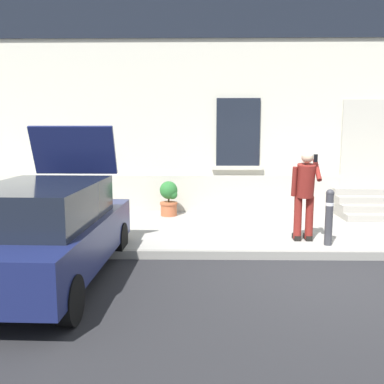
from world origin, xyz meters
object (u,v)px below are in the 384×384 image
bollard_near_person (329,215)px  planter_olive (63,197)px  hatchback_car_navy (45,230)px  planter_terracotta (169,198)px  person_on_phone (305,189)px

bollard_near_person → planter_olive: size_ratio=1.22×
hatchback_car_navy → planter_olive: size_ratio=4.77×
hatchback_car_navy → planter_terracotta: (1.53, 4.29, -0.19)m
planter_olive → person_on_phone: bearing=-24.1°
bollard_near_person → planter_terracotta: bearing=139.5°
person_on_phone → planter_olive: person_on_phone is taller
hatchback_car_navy → bollard_near_person: 4.93m
planter_olive → bollard_near_person: bearing=-25.0°
bollard_near_person → planter_terracotta: size_ratio=1.22×
hatchback_car_navy → planter_olive: bearing=104.6°
hatchback_car_navy → bollard_near_person: bearing=19.1°
person_on_phone → planter_olive: 5.94m
hatchback_car_navy → planter_terracotta: bearing=70.4°
planter_olive → planter_terracotta: size_ratio=1.00×
person_on_phone → planter_olive: size_ratio=2.03×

